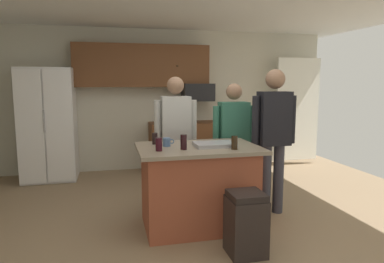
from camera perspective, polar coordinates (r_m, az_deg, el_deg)
name	(u,v)px	position (r m, az deg, el deg)	size (l,w,h in m)	color
floor	(201,222)	(4.20, 1.43, -14.74)	(7.04, 7.04, 0.00)	#937A5B
back_wall	(163,100)	(6.62, -4.76, 5.20)	(6.40, 0.10, 2.60)	beige
french_door_window_panel	(297,110)	(7.13, 16.95, 3.47)	(0.90, 0.06, 2.00)	white
cabinet_run_upper	(142,66)	(6.37, -8.17, 10.66)	(2.40, 0.38, 0.75)	brown
cabinet_run_lower	(198,146)	(6.53, 0.97, -2.33)	(1.80, 0.63, 0.90)	brown
refrigerator	(48,125)	(6.24, -22.58, 1.07)	(0.86, 0.76, 1.87)	white
microwave_over_range	(198,92)	(6.44, 0.95, 6.48)	(0.56, 0.40, 0.32)	black
kitchen_island	(198,186)	(3.95, 1.02, -8.99)	(1.34, 0.92, 0.92)	#9E4C33
person_guest_left	(233,136)	(4.62, 6.84, -0.69)	(0.57, 0.22, 1.62)	#383842
person_guest_right	(274,131)	(4.33, 13.31, 0.08)	(0.57, 0.24, 1.79)	#383842
person_guest_by_door	(176,131)	(4.58, -2.70, 0.02)	(0.57, 0.22, 1.70)	tan
glass_dark_ale	(155,139)	(3.99, -6.14, -1.16)	(0.06, 0.06, 0.13)	black
glass_pilsner	(159,144)	(3.58, -5.49, -2.13)	(0.07, 0.07, 0.14)	black
glass_short_whisky	(184,142)	(3.64, -1.39, -1.75)	(0.07, 0.07, 0.16)	black
tumbler_amber	(234,143)	(3.68, 7.01, -1.83)	(0.07, 0.07, 0.15)	black
mug_blue_stoneware	(167,142)	(3.84, -4.18, -1.74)	(0.13, 0.09, 0.09)	#4C6B99
serving_tray	(214,145)	(3.84, 3.70, -2.15)	(0.44, 0.30, 0.04)	#B7B7BC
trash_bin	(246,224)	(3.42, 8.86, -14.79)	(0.34, 0.34, 0.61)	black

